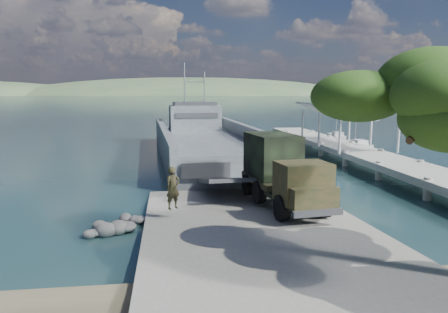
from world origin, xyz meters
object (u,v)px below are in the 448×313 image
pier (350,143)px  sailboat_near (355,145)px  landing_craft (207,148)px  military_truck (281,171)px  sailboat_far (336,137)px  soldier (173,196)px

pier → sailboat_near: bearing=62.2°
landing_craft → sailboat_near: (17.14, 3.77, -0.53)m
military_truck → sailboat_far: (16.65, 33.55, -1.98)m
military_truck → pier: bearing=49.2°
sailboat_far → military_truck: bearing=-109.7°
sailboat_near → sailboat_far: bearing=74.6°
pier → landing_craft: 13.63m
sailboat_near → sailboat_far: (1.48, 9.26, -0.02)m
landing_craft → military_truck: bearing=-87.2°
sailboat_far → landing_craft: bearing=-138.3°
landing_craft → sailboat_far: (18.62, 13.02, -0.55)m
sailboat_far → pier: bearing=-101.5°
soldier → military_truck: bearing=-15.6°
soldier → sailboat_near: bearing=20.2°
sailboat_near → military_truck: bearing=-128.3°
pier → sailboat_near: sailboat_near is taller
pier → military_truck: bearing=-124.0°
sailboat_near → soldier: bearing=-135.2°
soldier → sailboat_near: 33.24m
landing_craft → sailboat_far: size_ratio=6.13×
landing_craft → soldier: landing_craft is taller
pier → sailboat_near: 9.14m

